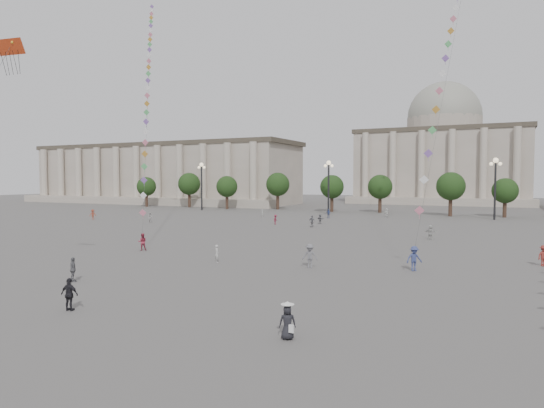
% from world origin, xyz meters
% --- Properties ---
extents(ground, '(360.00, 360.00, 0.00)m').
position_xyz_m(ground, '(0.00, 0.00, 0.00)').
color(ground, '#524F4D').
rests_on(ground, ground).
extents(hall_west, '(84.00, 26.22, 17.20)m').
position_xyz_m(hall_west, '(-75.00, 93.89, 8.43)').
color(hall_west, gray).
rests_on(hall_west, ground).
extents(hall_central, '(48.30, 34.30, 35.50)m').
position_xyz_m(hall_central, '(0.00, 129.22, 14.23)').
color(hall_central, gray).
rests_on(hall_central, ground).
extents(tree_row, '(137.12, 5.12, 8.00)m').
position_xyz_m(tree_row, '(0.00, 78.00, 5.39)').
color(tree_row, '#35231A').
rests_on(tree_row, ground).
extents(lamp_post_far_west, '(2.00, 0.90, 10.65)m').
position_xyz_m(lamp_post_far_west, '(-45.00, 70.00, 7.35)').
color(lamp_post_far_west, '#262628').
rests_on(lamp_post_far_west, ground).
extents(lamp_post_mid_west, '(2.00, 0.90, 10.65)m').
position_xyz_m(lamp_post_mid_west, '(-15.00, 70.00, 7.35)').
color(lamp_post_mid_west, '#262628').
rests_on(lamp_post_mid_west, ground).
extents(lamp_post_mid_east, '(2.00, 0.90, 10.65)m').
position_xyz_m(lamp_post_mid_east, '(15.00, 70.00, 7.35)').
color(lamp_post_mid_east, '#262628').
rests_on(lamp_post_mid_east, ground).
extents(person_crowd_0, '(0.96, 0.43, 1.61)m').
position_xyz_m(person_crowd_0, '(-12.01, 61.29, 0.80)').
color(person_crowd_0, '#37467D').
rests_on(person_crowd_0, ground).
extents(person_crowd_1, '(0.97, 0.92, 1.59)m').
position_xyz_m(person_crowd_1, '(-35.12, 40.51, 0.80)').
color(person_crowd_1, '#B3B2AE').
rests_on(person_crowd_1, ground).
extents(person_crowd_2, '(1.26, 1.28, 1.77)m').
position_xyz_m(person_crowd_2, '(-47.70, 40.51, 0.88)').
color(person_crowd_2, '#953D28').
rests_on(person_crowd_2, ground).
extents(person_crowd_4, '(1.05, 1.57, 1.62)m').
position_xyz_m(person_crowd_4, '(-3.01, 68.00, 0.81)').
color(person_crowd_4, white).
rests_on(person_crowd_4, ground).
extents(person_crowd_6, '(1.36, 0.99, 1.90)m').
position_xyz_m(person_crowd_6, '(2.59, 14.33, 0.95)').
color(person_crowd_6, slate).
rests_on(person_crowd_6, ground).
extents(person_crowd_7, '(1.63, 1.08, 1.68)m').
position_xyz_m(person_crowd_7, '(8.76, 37.21, 0.84)').
color(person_crowd_7, '#BABAB5').
rests_on(person_crowd_7, ground).
extents(person_crowd_8, '(1.25, 1.21, 1.71)m').
position_xyz_m(person_crowd_8, '(19.39, 23.10, 0.86)').
color(person_crowd_8, maroon).
rests_on(person_crowd_8, ground).
extents(person_crowd_10, '(0.61, 0.66, 1.52)m').
position_xyz_m(person_crowd_10, '(-22.68, 56.12, 0.76)').
color(person_crowd_10, '#ACADA9').
rests_on(person_crowd_10, ground).
extents(person_crowd_12, '(1.44, 1.00, 1.49)m').
position_xyz_m(person_crowd_12, '(-9.49, 50.03, 0.75)').
color(person_crowd_12, slate).
rests_on(person_crowd_12, ground).
extents(person_crowd_13, '(0.64, 0.65, 1.50)m').
position_xyz_m(person_crowd_13, '(-5.35, 13.21, 0.75)').
color(person_crowd_13, beige).
rests_on(person_crowd_13, ground).
extents(person_crowd_16, '(1.07, 0.59, 1.74)m').
position_xyz_m(person_crowd_16, '(-8.80, 44.60, 0.87)').
color(person_crowd_16, slate).
rests_on(person_crowd_16, ground).
extents(person_crowd_17, '(0.57, 0.98, 1.52)m').
position_xyz_m(person_crowd_17, '(-15.37, 46.10, 0.76)').
color(person_crowd_17, maroon).
rests_on(person_crowd_17, ground).
extents(tourist_3, '(1.07, 0.87, 1.71)m').
position_xyz_m(tourist_3, '(-10.16, 2.40, 0.85)').
color(tourist_3, slate).
rests_on(tourist_3, ground).
extents(tourist_4, '(1.09, 0.58, 1.77)m').
position_xyz_m(tourist_4, '(-4.48, -2.96, 0.88)').
color(tourist_4, black).
rests_on(tourist_4, ground).
extents(kite_flyer_0, '(1.05, 1.02, 1.70)m').
position_xyz_m(kite_flyer_0, '(-15.67, 15.88, 0.85)').
color(kite_flyer_0, maroon).
rests_on(kite_flyer_0, ground).
extents(kite_flyer_1, '(1.42, 1.29, 1.92)m').
position_xyz_m(kite_flyer_1, '(10.28, 16.54, 0.96)').
color(kite_flyer_1, navy).
rests_on(kite_flyer_1, ground).
extents(hat_person, '(0.88, 0.76, 1.69)m').
position_xyz_m(hat_person, '(7.91, -2.15, 0.82)').
color(hat_person, black).
rests_on(hat_person, ground).
extents(dragon_kite, '(2.25, 4.01, 16.35)m').
position_xyz_m(dragon_kite, '(-14.83, 1.52, 15.43)').
color(dragon_kite, '#B53413').
rests_on(dragon_kite, ground).
extents(kite_train_west, '(25.05, 31.75, 54.84)m').
position_xyz_m(kite_train_west, '(-28.68, 32.76, 21.55)').
color(kite_train_west, '#3F3F3F').
rests_on(kite_train_west, ground).
extents(kite_train_mid, '(2.05, 46.40, 68.26)m').
position_xyz_m(kite_train_mid, '(10.98, 41.39, 28.42)').
color(kite_train_mid, '#3F3F3F').
rests_on(kite_train_mid, ground).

